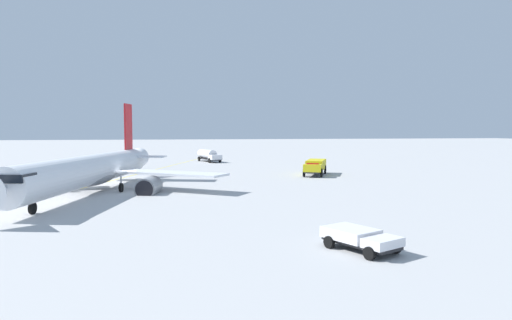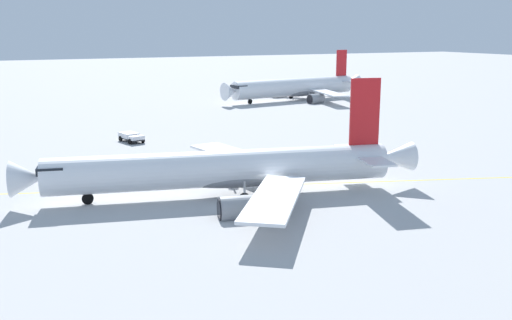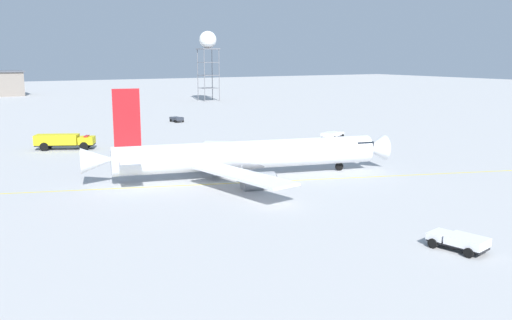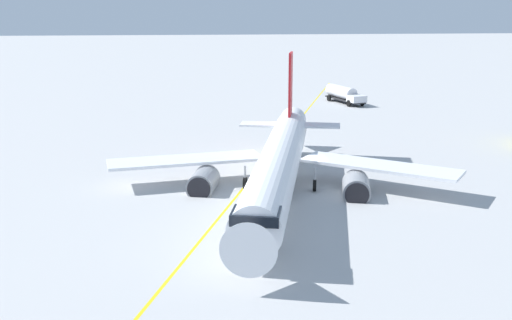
{
  "view_description": "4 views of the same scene",
  "coord_description": "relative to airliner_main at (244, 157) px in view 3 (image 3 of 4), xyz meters",
  "views": [
    {
      "loc": [
        -60.39,
        -5.32,
        7.66
      ],
      "look_at": [
        -9.06,
        -15.5,
        4.14
      ],
      "focal_mm": 31.65,
      "sensor_mm": 36.0,
      "label": 1
    },
    {
      "loc": [
        -25.42,
        -48.93,
        16.36
      ],
      "look_at": [
        -0.77,
        2.62,
        3.64
      ],
      "focal_mm": 41.15,
      "sensor_mm": 36.0,
      "label": 2
    },
    {
      "loc": [
        30.25,
        65.54,
        15.39
      ],
      "look_at": [
        -4.68,
        4.83,
        2.26
      ],
      "focal_mm": 39.1,
      "sensor_mm": 36.0,
      "label": 3
    },
    {
      "loc": [
        -56.32,
        11.35,
        16.59
      ],
      "look_at": [
        -2.28,
        5.56,
        2.88
      ],
      "focal_mm": 43.33,
      "sensor_mm": 36.0,
      "label": 4
    }
  ],
  "objects": [
    {
      "name": "baggage_truck_truck",
      "position": [
        -15.29,
        -60.91,
        -1.91
      ],
      "size": [
        2.45,
        3.91,
        1.22
      ],
      "rotation": [
        0.0,
        0.0,
        1.66
      ],
      "color": "#232326",
      "rests_on": "ground_plane"
    },
    {
      "name": "pushback_tug_truck",
      "position": [
        -30.46,
        -20.92,
        -1.81
      ],
      "size": [
        5.48,
        4.26,
        1.3
      ],
      "rotation": [
        0.0,
        0.0,
        3.57
      ],
      "color": "#232326",
      "rests_on": "ground_plane"
    },
    {
      "name": "fire_tender_truck",
      "position": [
        15.8,
        -33.64,
        -1.09
      ],
      "size": [
        9.81,
        6.61,
        2.5
      ],
      "rotation": [
        0.0,
        0.0,
        2.7
      ],
      "color": "#232326",
      "rests_on": "ground_plane"
    },
    {
      "name": "pushback_tug_truck_extra",
      "position": [
        -1.65,
        33.02,
        -1.82
      ],
      "size": [
        3.2,
        4.91,
        1.3
      ],
      "rotation": [
        0.0,
        0.0,
        4.94
      ],
      "color": "#232326",
      "rests_on": "ground_plane"
    },
    {
      "name": "radar_tower",
      "position": [
        -48.8,
        -114.55,
        16.97
      ],
      "size": [
        6.34,
        6.34,
        23.7
      ],
      "color": "slate",
      "rests_on": "ground_plane"
    },
    {
      "name": "taxiway_centreline",
      "position": [
        -4.58,
        5.21,
        -2.62
      ],
      "size": [
        167.28,
        55.69,
        0.01
      ],
      "rotation": [
        0.0,
        0.0,
        2.82
      ],
      "color": "yellow",
      "rests_on": "ground_plane"
    },
    {
      "name": "ground_plane",
      "position": [
        3.51,
        -3.65,
        -2.62
      ],
      "size": [
        600.0,
        600.0,
        0.0
      ],
      "primitive_type": "plane",
      "color": "#B2B2B2"
    },
    {
      "name": "airliner_main",
      "position": [
        0.0,
        0.0,
        0.0
      ],
      "size": [
        40.05,
        32.34,
        12.06
      ],
      "rotation": [
        0.0,
        0.0,
        2.91
      ],
      "color": "white",
      "rests_on": "ground_plane"
    }
  ]
}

